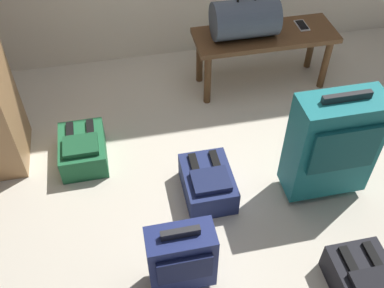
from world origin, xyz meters
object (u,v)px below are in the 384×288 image
duffel_bag_slate (245,19)px  suitcase_small_navy (181,257)px  bench (264,42)px  backpack_navy (208,183)px  suitcase_upright_teal (332,145)px  backpack_green (83,149)px  cell_phone (302,25)px  backpack_dark (365,283)px

duffel_bag_slate → suitcase_small_navy: (-0.73, -1.49, -0.33)m
bench → backpack_navy: (-0.63, -0.96, -0.27)m
suitcase_upright_teal → suitcase_small_navy: bearing=-155.0°
suitcase_upright_teal → bench: bearing=92.0°
backpack_green → backpack_navy: bearing=-31.2°
cell_phone → suitcase_upright_teal: 1.12m
backpack_green → cell_phone: bearing=19.4°
cell_phone → suitcase_small_navy: (-1.17, -1.53, -0.20)m
duffel_bag_slate → cell_phone: (0.44, 0.04, -0.13)m
bench → suitcase_upright_teal: size_ratio=1.38×
bench → duffel_bag_slate: duffel_bag_slate is taller
backpack_green → bench: bearing=21.7°
cell_phone → backpack_dark: 1.82m
bench → suitcase_small_navy: suitcase_small_navy is taller
duffel_bag_slate → backpack_dark: size_ratio=1.16×
bench → cell_phone: 0.29m
backpack_green → backpack_dark: bearing=-42.4°
duffel_bag_slate → suitcase_small_navy: duffel_bag_slate is taller
suitcase_small_navy → backpack_dark: (0.86, -0.24, -0.15)m
cell_phone → suitcase_upright_teal: suitcase_upright_teal is taller
backpack_navy → backpack_dark: same height
cell_phone → backpack_green: (-1.62, -0.57, -0.35)m
suitcase_upright_teal → backpack_dark: 0.73m
backpack_navy → backpack_dark: (0.60, -0.77, 0.00)m
duffel_bag_slate → backpack_navy: duffel_bag_slate is taller
backpack_navy → backpack_green: (-0.70, 0.43, 0.00)m
backpack_dark → backpack_green: bearing=137.6°
suitcase_small_navy → backpack_navy: bearing=64.2°
cell_phone → backpack_navy: size_ratio=0.38×
cell_phone → backpack_dark: cell_phone is taller
suitcase_small_navy → cell_phone: bearing=52.5°
backpack_green → duffel_bag_slate: bearing=24.3°
bench → backpack_dark: size_ratio=2.63×
suitcase_upright_teal → backpack_green: 1.50m
duffel_bag_slate → backpack_dark: 1.80m
backpack_navy → suitcase_small_navy: bearing=-115.8°
backpack_green → backpack_dark: same height
duffel_bag_slate → bench: bearing=0.0°
duffel_bag_slate → cell_phone: bearing=4.9°
suitcase_upright_teal → backpack_green: size_ratio=1.91×
suitcase_upright_teal → backpack_dark: size_ratio=1.91×
bench → backpack_navy: bench is taller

